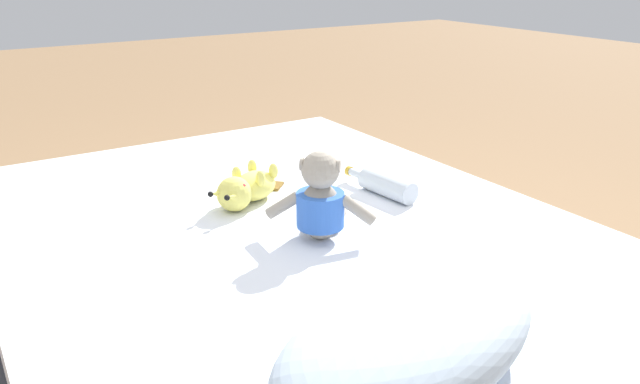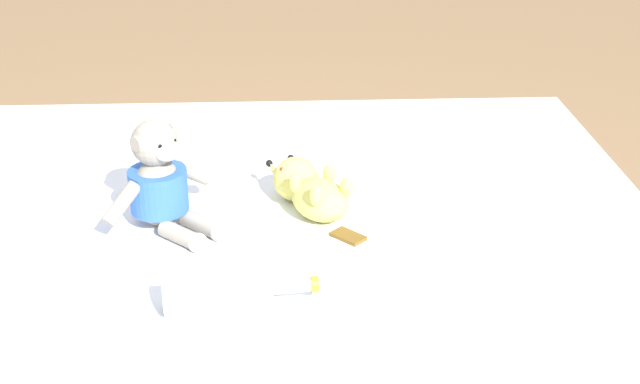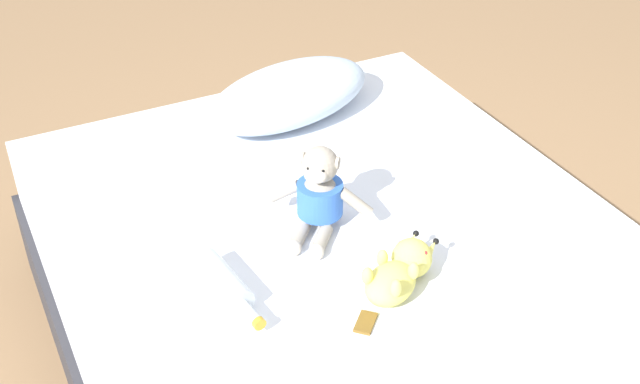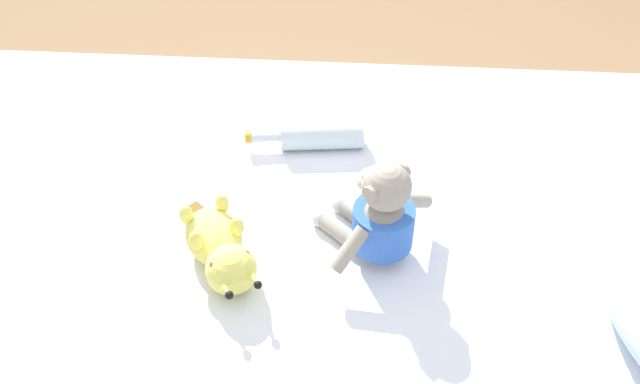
# 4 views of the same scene
# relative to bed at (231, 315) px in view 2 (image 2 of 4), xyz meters

# --- Properties ---
(bed) EXTENTS (1.49, 1.94, 0.51)m
(bed) POSITION_rel_bed_xyz_m (0.00, 0.00, 0.00)
(bed) COLOR #2D2D33
(bed) RESTS_ON ground_plane
(plush_monkey) EXTENTS (0.26, 0.26, 0.24)m
(plush_monkey) POSITION_rel_bed_xyz_m (-0.04, 0.12, 0.35)
(plush_monkey) COLOR #9E9384
(plush_monkey) RESTS_ON bed
(plush_yellow_creature) EXTENTS (0.31, 0.22, 0.10)m
(plush_yellow_creature) POSITION_rel_bed_xyz_m (0.02, -0.18, 0.31)
(plush_yellow_creature) COLOR #EAE066
(plush_yellow_creature) RESTS_ON bed
(glass_bottle) EXTENTS (0.09, 0.28, 0.07)m
(glass_bottle) POSITION_rel_bed_xyz_m (-0.36, -0.02, 0.29)
(glass_bottle) COLOR silver
(glass_bottle) RESTS_ON bed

